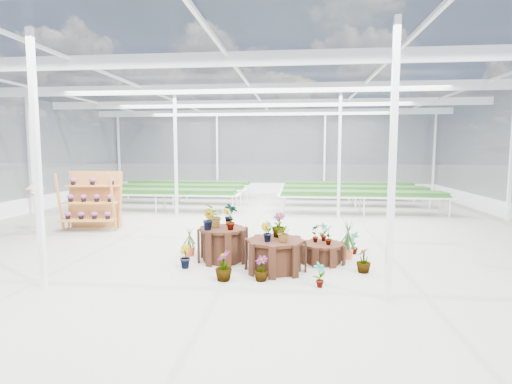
# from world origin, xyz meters

# --- Properties ---
(ground_plane) EXTENTS (24.00, 24.00, 0.00)m
(ground_plane) POSITION_xyz_m (0.00, 0.00, 0.00)
(ground_plane) COLOR gray
(ground_plane) RESTS_ON ground
(greenhouse_shell) EXTENTS (18.00, 24.00, 4.50)m
(greenhouse_shell) POSITION_xyz_m (0.00, 0.00, 2.25)
(greenhouse_shell) COLOR white
(greenhouse_shell) RESTS_ON ground
(steel_frame) EXTENTS (18.00, 24.00, 4.50)m
(steel_frame) POSITION_xyz_m (0.00, 0.00, 2.25)
(steel_frame) COLOR silver
(steel_frame) RESTS_ON ground
(nursery_benches) EXTENTS (16.00, 7.00, 0.84)m
(nursery_benches) POSITION_xyz_m (0.00, 7.20, 0.42)
(nursery_benches) COLOR silver
(nursery_benches) RESTS_ON ground
(plinth_tall) EXTENTS (1.41, 1.41, 0.74)m
(plinth_tall) POSITION_xyz_m (-0.12, -1.96, 0.37)
(plinth_tall) COLOR black
(plinth_tall) RESTS_ON ground
(plinth_mid) EXTENTS (1.27, 1.27, 0.64)m
(plinth_mid) POSITION_xyz_m (1.08, -2.56, 0.32)
(plinth_mid) COLOR black
(plinth_mid) RESTS_ON ground
(plinth_low) EXTENTS (1.23, 1.23, 0.42)m
(plinth_low) POSITION_xyz_m (2.08, -1.86, 0.21)
(plinth_low) COLOR black
(plinth_low) RESTS_ON ground
(shelf_rack) EXTENTS (1.78, 1.08, 1.79)m
(shelf_rack) POSITION_xyz_m (-4.81, 1.07, 0.90)
(shelf_rack) COLOR #B26F35
(shelf_rack) RESTS_ON ground
(bird_table) EXTENTS (0.45, 0.45, 1.54)m
(bird_table) POSITION_xyz_m (-6.27, 0.57, 0.77)
(bird_table) COLOR tan
(bird_table) RESTS_ON ground
(nursery_plants) EXTENTS (4.19, 3.01, 1.33)m
(nursery_plants) POSITION_xyz_m (0.81, -1.91, 0.54)
(nursery_plants) COLOR #22481C
(nursery_plants) RESTS_ON ground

